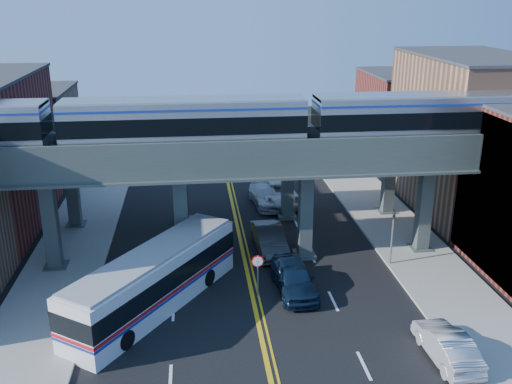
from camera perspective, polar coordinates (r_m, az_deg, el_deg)
ground at (r=30.78m, az=0.28°, el=-13.19°), size 120.00×120.00×0.00m
sidewalk_west at (r=40.27m, az=-18.06°, el=-5.86°), size 5.00×70.00×0.16m
sidewalk_east at (r=42.01m, az=14.42°, el=-4.44°), size 5.00×70.00×0.16m
building_west_c at (r=58.29m, az=-21.79°, el=5.44°), size 8.00×10.00×8.00m
building_east_b at (r=48.22m, az=20.36°, el=5.43°), size 8.00×14.00×12.00m
building_east_c at (r=60.13m, az=14.77°, el=7.06°), size 8.00×10.00×9.00m
mural_panel at (r=36.58m, az=22.75°, el=-1.07°), size 0.10×9.50×9.50m
elevated_viaduct_near at (r=35.40m, az=-1.24°, el=2.75°), size 52.00×3.60×7.40m
elevated_viaduct_far at (r=42.14m, az=-2.14°, el=5.43°), size 52.00×3.60×7.40m
transit_train at (r=34.60m, az=-7.14°, el=6.84°), size 44.83×2.81×3.27m
stop_sign at (r=32.54m, az=0.18°, el=-7.72°), size 0.76×0.09×2.63m
traffic_signal at (r=36.94m, az=13.50°, el=-3.95°), size 0.15×0.18×4.10m
transit_bus at (r=32.13m, az=-10.11°, el=-8.67°), size 9.31×11.63×3.17m
car_lane_a at (r=33.56m, az=3.83°, el=-8.54°), size 2.41×5.36×1.79m
car_lane_b at (r=38.49m, az=1.35°, el=-4.75°), size 2.11×5.37×1.74m
car_lane_c at (r=47.42m, az=2.25°, el=-0.04°), size 3.08×6.38×1.75m
car_lane_d at (r=46.86m, az=0.97°, el=-0.40°), size 2.80×5.57×1.55m
car_parked_curb at (r=29.33m, az=18.55°, el=-14.34°), size 1.80×4.72×1.53m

